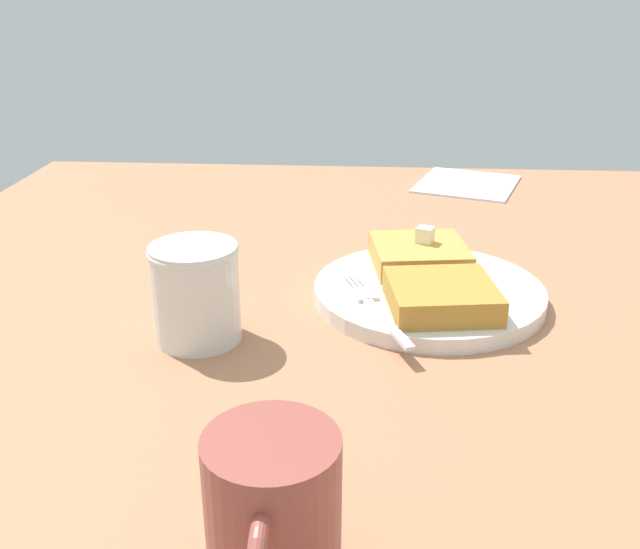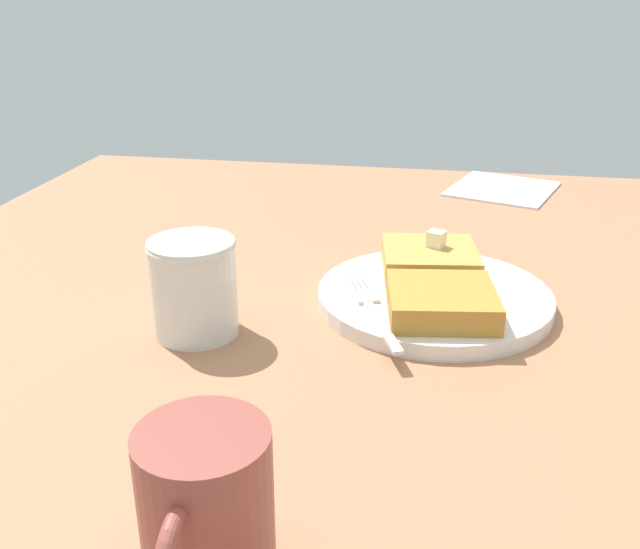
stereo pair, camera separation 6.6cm
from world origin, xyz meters
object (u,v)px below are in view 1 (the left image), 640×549
fork (373,304)px  syrup_jar (196,295)px  coffee_mug (273,518)px  napkin (467,184)px  plate (428,291)px

fork → syrup_jar: size_ratio=1.73×
syrup_jar → coffee_mug: size_ratio=0.88×
coffee_mug → napkin: bearing=166.1°
plate → fork: fork is taller
plate → fork: 7.68cm
plate → fork: (5.19, -5.60, 0.83)cm
fork → coffee_mug: 32.76cm
fork → coffee_mug: (32.21, -5.20, 2.99)cm
plate → syrup_jar: size_ratio=2.59×
plate → coffee_mug: coffee_mug is taller
fork → napkin: size_ratio=1.00×
syrup_jar → fork: bearing=106.0°
plate → napkin: 44.02cm
fork → coffee_mug: bearing=-9.2°
plate → syrup_jar: bearing=-65.5°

